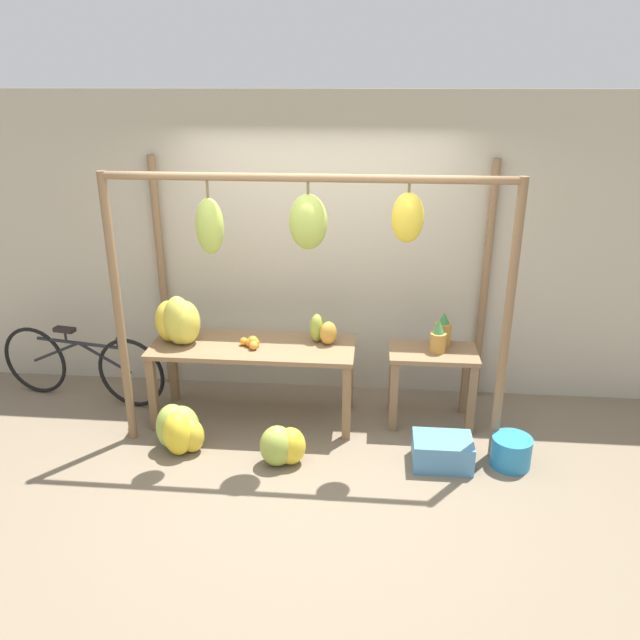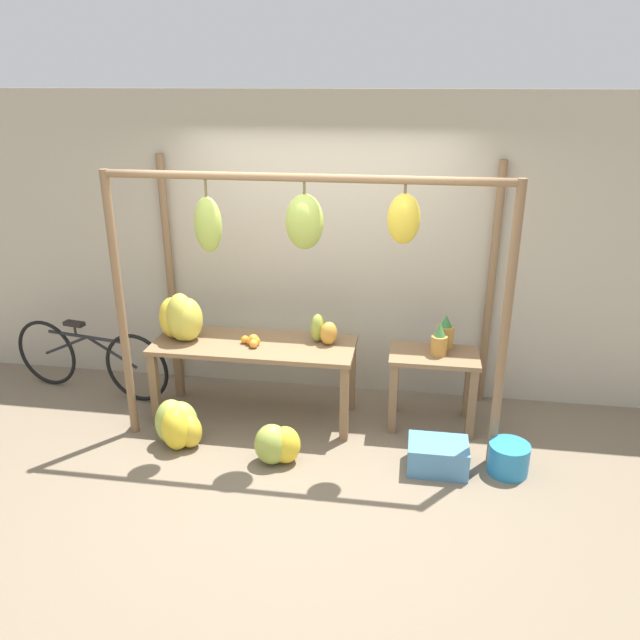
# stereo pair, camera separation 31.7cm
# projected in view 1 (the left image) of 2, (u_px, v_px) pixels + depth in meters

# --- Properties ---
(ground_plane) EXTENTS (20.00, 20.00, 0.00)m
(ground_plane) POSITION_uv_depth(u_px,v_px,m) (305.00, 465.00, 4.96)
(ground_plane) COLOR #756651
(shop_wall_back) EXTENTS (8.00, 0.08, 2.80)m
(shop_wall_back) POSITION_uv_depth(u_px,v_px,m) (321.00, 249.00, 5.79)
(shop_wall_back) COLOR #B2A893
(shop_wall_back) RESTS_ON ground_plane
(stall_awning) EXTENTS (3.09, 1.22, 2.25)m
(stall_awning) POSITION_uv_depth(u_px,v_px,m) (311.00, 250.00, 4.82)
(stall_awning) COLOR brown
(stall_awning) RESTS_ON ground_plane
(display_table_main) EXTENTS (1.77, 0.66, 0.72)m
(display_table_main) POSITION_uv_depth(u_px,v_px,m) (253.00, 355.00, 5.45)
(display_table_main) COLOR brown
(display_table_main) RESTS_ON ground_plane
(display_table_side) EXTENTS (0.76, 0.47, 0.69)m
(display_table_side) POSITION_uv_depth(u_px,v_px,m) (432.00, 370.00, 5.44)
(display_table_side) COLOR brown
(display_table_side) RESTS_ON ground_plane
(banana_pile_on_table) EXTENTS (0.49, 0.46, 0.43)m
(banana_pile_on_table) POSITION_uv_depth(u_px,v_px,m) (178.00, 322.00, 5.39)
(banana_pile_on_table) COLOR gold
(banana_pile_on_table) RESTS_ON display_table_main
(orange_pile) EXTENTS (0.18, 0.16, 0.10)m
(orange_pile) POSITION_uv_depth(u_px,v_px,m) (252.00, 342.00, 5.35)
(orange_pile) COLOR orange
(orange_pile) RESTS_ON display_table_main
(pineapple_cluster) EXTENTS (0.20, 0.30, 0.30)m
(pineapple_cluster) POSITION_uv_depth(u_px,v_px,m) (441.00, 334.00, 5.39)
(pineapple_cluster) COLOR #B27F38
(pineapple_cluster) RESTS_ON display_table_side
(banana_pile_ground_left) EXTENTS (0.49, 0.44, 0.40)m
(banana_pile_ground_left) POSITION_uv_depth(u_px,v_px,m) (180.00, 430.00, 5.11)
(banana_pile_ground_left) COLOR gold
(banana_pile_ground_left) RESTS_ON ground_plane
(banana_pile_ground_right) EXTENTS (0.40, 0.30, 0.34)m
(banana_pile_ground_right) POSITION_uv_depth(u_px,v_px,m) (283.00, 446.00, 4.93)
(banana_pile_ground_right) COLOR yellow
(banana_pile_ground_right) RESTS_ON ground_plane
(fruit_crate_white) EXTENTS (0.47, 0.34, 0.23)m
(fruit_crate_white) POSITION_uv_depth(u_px,v_px,m) (442.00, 452.00, 4.94)
(fruit_crate_white) COLOR #4C84B2
(fruit_crate_white) RESTS_ON ground_plane
(blue_bucket) EXTENTS (0.32, 0.32, 0.25)m
(blue_bucket) POSITION_uv_depth(u_px,v_px,m) (511.00, 452.00, 4.93)
(blue_bucket) COLOR teal
(blue_bucket) RESTS_ON ground_plane
(parked_bicycle) EXTENTS (1.70, 0.34, 0.72)m
(parked_bicycle) POSITION_uv_depth(u_px,v_px,m) (82.00, 365.00, 5.87)
(parked_bicycle) COLOR black
(parked_bicycle) RESTS_ON ground_plane
(papaya_pile) EXTENTS (0.29, 0.24, 0.26)m
(papaya_pile) POSITION_uv_depth(u_px,v_px,m) (322.00, 330.00, 5.41)
(papaya_pile) COLOR #93A33D
(papaya_pile) RESTS_ON display_table_main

